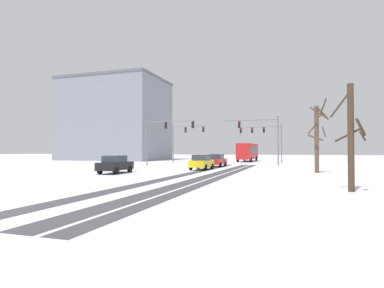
{
  "coord_description": "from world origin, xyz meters",
  "views": [
    {
      "loc": [
        10.67,
        -7.74,
        2.06
      ],
      "look_at": [
        0.0,
        25.05,
        2.8
      ],
      "focal_mm": 29.13,
      "sensor_mm": 36.0,
      "label": 1
    }
  ],
  "objects_px": {
    "car_black_third": "(115,164)",
    "office_building_far_left_block": "(116,120)",
    "traffic_signal_far_right": "(264,134)",
    "traffic_signal_near_right": "(262,132)",
    "car_red_lead": "(217,160)",
    "traffic_signal_far_left": "(184,135)",
    "bare_tree_sidewalk_mid": "(317,136)",
    "car_yellow_cab_second": "(202,162)",
    "bus_oncoming": "(248,151)",
    "traffic_signal_near_left": "(164,132)",
    "bare_tree_sidewalk_near": "(351,136)"
  },
  "relations": [
    {
      "from": "traffic_signal_far_right",
      "to": "car_black_third",
      "type": "bearing_deg",
      "value": -110.15
    },
    {
      "from": "traffic_signal_near_left",
      "to": "bare_tree_sidewalk_mid",
      "type": "relative_size",
      "value": 1.03
    },
    {
      "from": "traffic_signal_far_left",
      "to": "car_black_third",
      "type": "bearing_deg",
      "value": -85.09
    },
    {
      "from": "traffic_signal_near_right",
      "to": "traffic_signal_near_left",
      "type": "distance_m",
      "value": 13.27
    },
    {
      "from": "bare_tree_sidewalk_near",
      "to": "bare_tree_sidewalk_mid",
      "type": "xyz_separation_m",
      "value": [
        -0.64,
        13.73,
        0.64
      ]
    },
    {
      "from": "car_yellow_cab_second",
      "to": "office_building_far_left_block",
      "type": "bearing_deg",
      "value": 134.87
    },
    {
      "from": "car_red_lead",
      "to": "office_building_far_left_block",
      "type": "height_order",
      "value": "office_building_far_left_block"
    },
    {
      "from": "traffic_signal_near_right",
      "to": "bare_tree_sidewalk_mid",
      "type": "height_order",
      "value": "bare_tree_sidewalk_mid"
    },
    {
      "from": "traffic_signal_near_right",
      "to": "bare_tree_sidewalk_mid",
      "type": "distance_m",
      "value": 12.05
    },
    {
      "from": "car_yellow_cab_second",
      "to": "traffic_signal_far_right",
      "type": "bearing_deg",
      "value": 77.68
    },
    {
      "from": "traffic_signal_far_left",
      "to": "traffic_signal_far_right",
      "type": "height_order",
      "value": "same"
    },
    {
      "from": "car_black_third",
      "to": "bare_tree_sidewalk_mid",
      "type": "height_order",
      "value": "bare_tree_sidewalk_mid"
    },
    {
      "from": "traffic_signal_far_right",
      "to": "traffic_signal_far_left",
      "type": "bearing_deg",
      "value": -161.3
    },
    {
      "from": "bus_oncoming",
      "to": "bare_tree_sidewalk_near",
      "type": "relative_size",
      "value": 2.03
    },
    {
      "from": "bus_oncoming",
      "to": "bare_tree_sidewalk_mid",
      "type": "distance_m",
      "value": 30.87
    },
    {
      "from": "car_yellow_cab_second",
      "to": "office_building_far_left_block",
      "type": "height_order",
      "value": "office_building_far_left_block"
    },
    {
      "from": "car_red_lead",
      "to": "bare_tree_sidewalk_near",
      "type": "bearing_deg",
      "value": -60.67
    },
    {
      "from": "car_black_third",
      "to": "bare_tree_sidewalk_near",
      "type": "bearing_deg",
      "value": -22.09
    },
    {
      "from": "traffic_signal_far_right",
      "to": "car_yellow_cab_second",
      "type": "height_order",
      "value": "traffic_signal_far_right"
    },
    {
      "from": "traffic_signal_near_left",
      "to": "office_building_far_left_block",
      "type": "relative_size",
      "value": 0.33
    },
    {
      "from": "car_yellow_cab_second",
      "to": "office_building_far_left_block",
      "type": "xyz_separation_m",
      "value": [
        -28.18,
        28.31,
        8.12
      ]
    },
    {
      "from": "traffic_signal_near_left",
      "to": "car_yellow_cab_second",
      "type": "distance_m",
      "value": 11.28
    },
    {
      "from": "traffic_signal_far_left",
      "to": "car_red_lead",
      "type": "xyz_separation_m",
      "value": [
        8.15,
        -10.46,
        -3.82
      ]
    },
    {
      "from": "traffic_signal_far_right",
      "to": "bare_tree_sidewalk_mid",
      "type": "height_order",
      "value": "bare_tree_sidewalk_mid"
    },
    {
      "from": "car_red_lead",
      "to": "bare_tree_sidewalk_near",
      "type": "xyz_separation_m",
      "value": [
        12.13,
        -21.6,
        1.99
      ]
    },
    {
      "from": "traffic_signal_far_left",
      "to": "office_building_far_left_block",
      "type": "height_order",
      "value": "office_building_far_left_block"
    },
    {
      "from": "traffic_signal_far_left",
      "to": "bus_oncoming",
      "type": "bearing_deg",
      "value": 49.28
    },
    {
      "from": "traffic_signal_near_right",
      "to": "traffic_signal_far_right",
      "type": "bearing_deg",
      "value": 94.02
    },
    {
      "from": "traffic_signal_near_left",
      "to": "bare_tree_sidewalk_mid",
      "type": "xyz_separation_m",
      "value": [
        19.17,
        -8.59,
        -1.24
      ]
    },
    {
      "from": "car_yellow_cab_second",
      "to": "bus_oncoming",
      "type": "bearing_deg",
      "value": 87.69
    },
    {
      "from": "traffic_signal_near_left",
      "to": "traffic_signal_far_right",
      "type": "relative_size",
      "value": 0.97
    },
    {
      "from": "traffic_signal_far_left",
      "to": "car_yellow_cab_second",
      "type": "bearing_deg",
      "value": -64.72
    },
    {
      "from": "traffic_signal_far_right",
      "to": "bus_oncoming",
      "type": "height_order",
      "value": "traffic_signal_far_right"
    },
    {
      "from": "traffic_signal_near_left",
      "to": "car_yellow_cab_second",
      "type": "xyz_separation_m",
      "value": [
        7.61,
        -7.37,
        -3.87
      ]
    },
    {
      "from": "traffic_signal_near_right",
      "to": "traffic_signal_far_left",
      "type": "xyz_separation_m",
      "value": [
        -13.62,
        7.94,
        0.14
      ]
    },
    {
      "from": "bus_oncoming",
      "to": "bare_tree_sidewalk_near",
      "type": "distance_m",
      "value": 44.17
    },
    {
      "from": "car_yellow_cab_second",
      "to": "office_building_far_left_block",
      "type": "distance_m",
      "value": 40.76
    },
    {
      "from": "car_black_third",
      "to": "bare_tree_sidewalk_near",
      "type": "height_order",
      "value": "bare_tree_sidewalk_near"
    },
    {
      "from": "bare_tree_sidewalk_near",
      "to": "office_building_far_left_block",
      "type": "height_order",
      "value": "office_building_far_left_block"
    },
    {
      "from": "car_yellow_cab_second",
      "to": "car_black_third",
      "type": "height_order",
      "value": "same"
    },
    {
      "from": "car_black_third",
      "to": "bus_oncoming",
      "type": "height_order",
      "value": "bus_oncoming"
    },
    {
      "from": "traffic_signal_near_left",
      "to": "traffic_signal_near_right",
      "type": "bearing_deg",
      "value": 7.78
    },
    {
      "from": "traffic_signal_near_right",
      "to": "traffic_signal_far_left",
      "type": "distance_m",
      "value": 15.77
    },
    {
      "from": "car_black_third",
      "to": "office_building_far_left_block",
      "type": "height_order",
      "value": "office_building_far_left_block"
    },
    {
      "from": "traffic_signal_near_left",
      "to": "office_building_far_left_block",
      "type": "bearing_deg",
      "value": 134.5
    },
    {
      "from": "traffic_signal_near_right",
      "to": "traffic_signal_far_right",
      "type": "relative_size",
      "value": 0.99
    },
    {
      "from": "traffic_signal_near_right",
      "to": "traffic_signal_far_right",
      "type": "distance_m",
      "value": 12.29
    },
    {
      "from": "bare_tree_sidewalk_mid",
      "to": "bare_tree_sidewalk_near",
      "type": "bearing_deg",
      "value": -87.33
    },
    {
      "from": "traffic_signal_near_right",
      "to": "car_yellow_cab_second",
      "type": "xyz_separation_m",
      "value": [
        -5.54,
        -9.17,
        -3.68
      ]
    },
    {
      "from": "traffic_signal_far_right",
      "to": "traffic_signal_near_right",
      "type": "bearing_deg",
      "value": -85.98
    }
  ]
}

